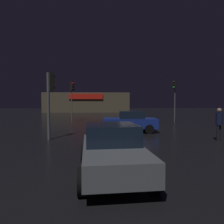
{
  "coord_description": "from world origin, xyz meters",
  "views": [
    {
      "loc": [
        -2.83,
        -16.84,
        2.12
      ],
      "look_at": [
        -1.74,
        2.03,
        1.25
      ],
      "focal_mm": 32.81,
      "sensor_mm": 36.0,
      "label": 1
    }
  ],
  "objects_px": {
    "traffic_signal_cross_left": "(72,92)",
    "car_near": "(112,149)",
    "traffic_signal_main": "(174,91)",
    "traffic_signal_opposite": "(50,93)",
    "car_far": "(130,121)",
    "store_building": "(87,102)",
    "pedestrian": "(219,122)"
  },
  "relations": [
    {
      "from": "store_building",
      "to": "traffic_signal_opposite",
      "type": "distance_m",
      "value": 35.11
    },
    {
      "from": "traffic_signal_opposite",
      "to": "traffic_signal_cross_left",
      "type": "bearing_deg",
      "value": 91.35
    },
    {
      "from": "store_building",
      "to": "traffic_signal_cross_left",
      "type": "relative_size",
      "value": 4.16
    },
    {
      "from": "pedestrian",
      "to": "store_building",
      "type": "bearing_deg",
      "value": 104.79
    },
    {
      "from": "traffic_signal_opposite",
      "to": "car_far",
      "type": "relative_size",
      "value": 0.97
    },
    {
      "from": "pedestrian",
      "to": "car_far",
      "type": "bearing_deg",
      "value": 139.51
    },
    {
      "from": "traffic_signal_opposite",
      "to": "car_near",
      "type": "height_order",
      "value": "traffic_signal_opposite"
    },
    {
      "from": "traffic_signal_cross_left",
      "to": "car_near",
      "type": "distance_m",
      "value": 17.5
    },
    {
      "from": "traffic_signal_main",
      "to": "traffic_signal_cross_left",
      "type": "relative_size",
      "value": 1.01
    },
    {
      "from": "traffic_signal_main",
      "to": "store_building",
      "type": "bearing_deg",
      "value": 114.01
    },
    {
      "from": "store_building",
      "to": "car_near",
      "type": "xyz_separation_m",
      "value": [
        3.33,
        -40.9,
        -1.4
      ]
    },
    {
      "from": "car_far",
      "to": "traffic_signal_opposite",
      "type": "bearing_deg",
      "value": -151.0
    },
    {
      "from": "car_near",
      "to": "car_far",
      "type": "height_order",
      "value": "car_far"
    },
    {
      "from": "store_building",
      "to": "car_far",
      "type": "xyz_separation_m",
      "value": [
        5.15,
        -32.33,
        -1.37
      ]
    },
    {
      "from": "traffic_signal_cross_left",
      "to": "car_far",
      "type": "relative_size",
      "value": 1.14
    },
    {
      "from": "traffic_signal_opposite",
      "to": "traffic_signal_cross_left",
      "type": "relative_size",
      "value": 0.85
    },
    {
      "from": "store_building",
      "to": "car_near",
      "type": "bearing_deg",
      "value": -85.34
    },
    {
      "from": "car_far",
      "to": "car_near",
      "type": "bearing_deg",
      "value": -101.95
    },
    {
      "from": "store_building",
      "to": "traffic_signal_main",
      "type": "height_order",
      "value": "traffic_signal_main"
    },
    {
      "from": "traffic_signal_opposite",
      "to": "traffic_signal_cross_left",
      "type": "height_order",
      "value": "traffic_signal_cross_left"
    },
    {
      "from": "traffic_signal_cross_left",
      "to": "pedestrian",
      "type": "relative_size",
      "value": 2.44
    },
    {
      "from": "traffic_signal_opposite",
      "to": "traffic_signal_cross_left",
      "type": "distance_m",
      "value": 11.19
    },
    {
      "from": "traffic_signal_opposite",
      "to": "pedestrian",
      "type": "distance_m",
      "value": 9.57
    },
    {
      "from": "car_near",
      "to": "car_far",
      "type": "bearing_deg",
      "value": 78.05
    },
    {
      "from": "car_near",
      "to": "pedestrian",
      "type": "distance_m",
      "value": 7.86
    },
    {
      "from": "traffic_signal_main",
      "to": "traffic_signal_cross_left",
      "type": "bearing_deg",
      "value": 174.96
    },
    {
      "from": "store_building",
      "to": "car_near",
      "type": "height_order",
      "value": "store_building"
    },
    {
      "from": "car_near",
      "to": "traffic_signal_main",
      "type": "bearing_deg",
      "value": 64.06
    },
    {
      "from": "traffic_signal_main",
      "to": "traffic_signal_opposite",
      "type": "bearing_deg",
      "value": -137.13
    },
    {
      "from": "traffic_signal_cross_left",
      "to": "car_near",
      "type": "xyz_separation_m",
      "value": [
        3.46,
        -16.96,
        -2.55
      ]
    },
    {
      "from": "car_near",
      "to": "pedestrian",
      "type": "bearing_deg",
      "value": 37.99
    },
    {
      "from": "traffic_signal_main",
      "to": "pedestrian",
      "type": "distance_m",
      "value": 11.48
    }
  ]
}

